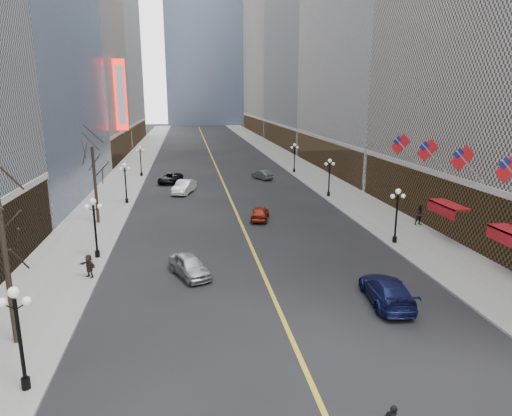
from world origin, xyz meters
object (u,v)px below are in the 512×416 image
object	(u,v)px
car_sb_near	(387,290)
car_sb_mid	(260,213)
streetlamp_west_1	(95,222)
streetlamp_west_3	(140,158)
streetlamp_east_3	(294,155)
car_nb_far	(170,178)
car_nb_near	(190,266)
car_nb_mid	(184,187)
car_sb_far	(262,175)
streetlamp_west_0	(18,328)
streetlamp_west_2	(125,179)
streetlamp_east_1	(397,210)
streetlamp_east_2	(329,174)

from	to	relation	value
car_sb_near	car_sb_mid	distance (m)	19.90
streetlamp_west_1	streetlamp_west_3	size ratio (longest dim) A/B	1.00
streetlamp_east_3	car_nb_far	size ratio (longest dim) A/B	0.90
car_nb_near	car_nb_far	world-z (taller)	car_nb_near
car_nb_mid	car_sb_far	world-z (taller)	car_nb_mid
streetlamp_east_3	streetlamp_west_0	bearing A→B (deg)	-114.41
streetlamp_east_3	streetlamp_west_2	world-z (taller)	same
streetlamp_west_2	car_sb_far	distance (m)	22.25
streetlamp_east_1	streetlamp_west_3	world-z (taller)	same
car_nb_mid	car_sb_mid	bearing A→B (deg)	-43.74
streetlamp_east_2	car_sb_mid	world-z (taller)	streetlamp_east_2
streetlamp_west_1	car_nb_mid	world-z (taller)	streetlamp_west_1
car_nb_far	streetlamp_east_1	bearing A→B (deg)	-38.56
streetlamp_west_1	streetlamp_east_1	bearing A→B (deg)	0.00
streetlamp_east_2	streetlamp_east_3	xyz separation A→B (m)	(0.00, 18.00, 0.00)
streetlamp_west_0	car_nb_mid	bearing A→B (deg)	80.67
car_nb_mid	car_nb_far	distance (m)	7.60
streetlamp_west_0	car_sb_near	distance (m)	19.24
streetlamp_west_2	car_nb_near	size ratio (longest dim) A/B	1.05
streetlamp_east_3	car_nb_near	size ratio (longest dim) A/B	1.05
streetlamp_west_2	streetlamp_east_3	bearing A→B (deg)	37.33
streetlamp_east_2	car_nb_far	distance (m)	22.82
streetlamp_east_3	car_sb_near	bearing A→B (deg)	-96.59
car_nb_mid	car_sb_near	xyz separation A→B (m)	(11.86, -33.20, -0.04)
streetlamp_west_0	car_nb_near	distance (m)	13.63
streetlamp_west_2	car_sb_near	distance (m)	33.74
streetlamp_east_2	streetlamp_west_0	xyz separation A→B (m)	(-23.60, -34.00, 0.00)
streetlamp_west_0	car_sb_near	size ratio (longest dim) A/B	0.83
streetlamp_east_2	car_sb_far	xyz separation A→B (m)	(-5.92, 13.32, -2.24)
streetlamp_west_2	car_nb_far	distance (m)	13.22
streetlamp_east_1	car_nb_far	world-z (taller)	streetlamp_east_1
streetlamp_west_3	car_nb_far	distance (m)	7.61
car_nb_near	car_sb_mid	distance (m)	15.19
streetlamp_west_0	streetlamp_west_3	size ratio (longest dim) A/B	1.00
car_sb_mid	streetlamp_east_3	bearing A→B (deg)	-95.89
car_sb_far	streetlamp_west_1	bearing A→B (deg)	36.57
streetlamp_east_1	streetlamp_west_0	world-z (taller)	same
car_sb_mid	car_nb_near	bearing A→B (deg)	76.71
streetlamp_west_2	car_nb_far	xyz separation A→B (m)	(4.47, 12.24, -2.20)
streetlamp_east_2	car_sb_far	distance (m)	14.74
streetlamp_west_0	car_nb_mid	xyz separation A→B (m)	(6.39, 38.90, -2.07)
car_nb_near	streetlamp_west_1	bearing A→B (deg)	124.24
streetlamp_east_2	streetlamp_east_3	bearing A→B (deg)	90.00
streetlamp_west_3	car_sb_mid	world-z (taller)	streetlamp_west_3
car_nb_mid	car_sb_near	size ratio (longest dim) A/B	0.92
car_sb_mid	streetlamp_west_1	bearing A→B (deg)	47.50
car_nb_near	car_sb_near	bearing A→B (deg)	-50.23
streetlamp_west_0	car_nb_far	bearing A→B (deg)	84.48
streetlamp_east_3	car_nb_far	xyz separation A→B (m)	(-19.13, -5.76, -2.20)
streetlamp_east_1	car_nb_near	size ratio (longest dim) A/B	1.05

